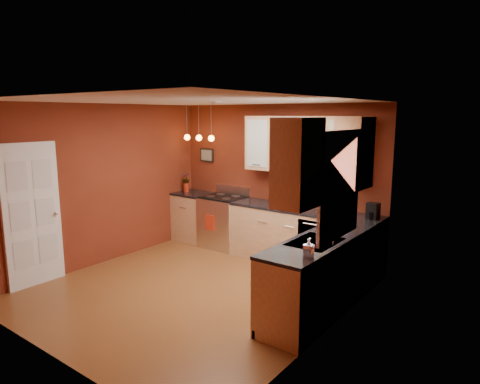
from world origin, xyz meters
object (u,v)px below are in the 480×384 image
Objects in this scene: gas_range at (224,221)px; red_canister at (275,199)px; soap_pump at (309,248)px; coffee_maker at (373,212)px; sink at (315,244)px.

red_canister reaches higher than gas_range.
gas_range is 1.21m from red_canister.
coffee_maker is at bearing 91.43° from soap_pump.
soap_pump is at bearing -36.01° from gas_range.
sink is 3.40× the size of soap_pump.
coffee_maker is 1.15× the size of soap_pump.
sink reaches higher than gas_range.
red_canister is (1.08, 0.05, 0.55)m from gas_range.
gas_range is at bearing -171.11° from coffee_maker.
gas_range is 3.53m from soap_pump.
red_canister is (-1.54, 1.55, 0.11)m from sink.
gas_range is at bearing -177.30° from red_canister.
coffee_maker reaches higher than red_canister.
gas_range is 1.59× the size of sink.
soap_pump is at bearing -70.10° from sink.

